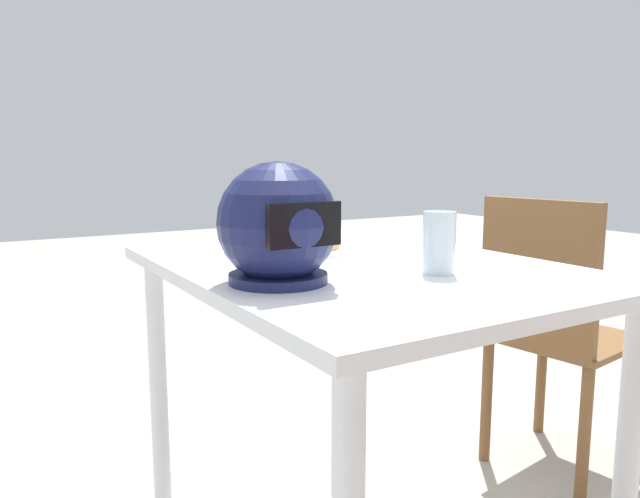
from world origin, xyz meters
TOP-DOWN VIEW (x-y plane):
  - dining_table at (0.00, 0.00)m, footprint 0.83×1.10m
  - pizza_plate at (0.07, -0.24)m, footprint 0.32×0.32m
  - pizza at (0.06, -0.24)m, footprint 0.28×0.28m
  - motorcycle_helmet at (0.27, 0.11)m, footprint 0.24×0.24m
  - drinking_glass at (-0.07, 0.20)m, footprint 0.07×0.07m
  - chair_side at (-0.77, -0.04)m, footprint 0.45×0.45m

SIDE VIEW (x-z plane):
  - chair_side at x=-0.77m, z-range 0.06..0.96m
  - dining_table at x=0.00m, z-range 0.29..1.06m
  - pizza_plate at x=0.07m, z-range 0.77..0.79m
  - pizza at x=0.06m, z-range 0.77..0.83m
  - drinking_glass at x=-0.07m, z-range 0.77..0.91m
  - motorcycle_helmet at x=0.27m, z-range 0.77..1.01m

